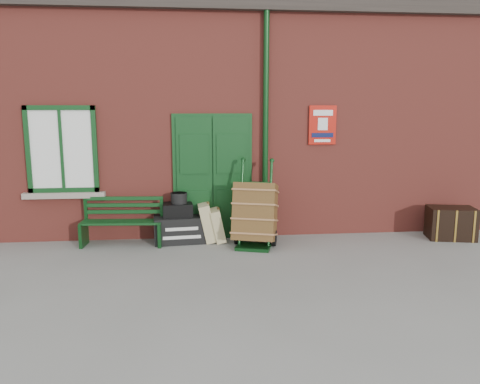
{
  "coord_description": "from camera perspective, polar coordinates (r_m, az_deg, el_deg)",
  "views": [
    {
      "loc": [
        -0.65,
        -6.88,
        2.34
      ],
      "look_at": [
        0.11,
        0.6,
        1.0
      ],
      "focal_mm": 35.0,
      "sensor_mm": 36.0,
      "label": 1
    }
  ],
  "objects": [
    {
      "name": "hatbox",
      "position": [
        8.28,
        -7.45,
        -0.73
      ],
      "size": [
        0.31,
        0.31,
        0.19
      ],
      "primitive_type": "cylinder",
      "rotation": [
        0.0,
        0.0,
        0.09
      ],
      "color": "black",
      "rests_on": "strongbox"
    },
    {
      "name": "houdini_trunk",
      "position": [
        8.4,
        -7.23,
        -4.49
      ],
      "size": [
        0.98,
        0.6,
        0.47
      ],
      "primitive_type": "cube",
      "rotation": [
        0.0,
        0.0,
        0.09
      ],
      "color": "black",
      "rests_on": "ground"
    },
    {
      "name": "bench",
      "position": [
        8.39,
        -14.12,
        -3.36
      ],
      "size": [
        1.41,
        0.53,
        0.86
      ],
      "rotation": [
        0.0,
        0.0,
        -0.07
      ],
      "color": "#0F3816",
      "rests_on": "ground"
    },
    {
      "name": "strongbox",
      "position": [
        8.32,
        -7.62,
        -2.15
      ],
      "size": [
        0.55,
        0.42,
        0.23
      ],
      "primitive_type": "cube",
      "rotation": [
        0.0,
        0.0,
        0.09
      ],
      "color": "black",
      "rests_on": "houdini_trunk"
    },
    {
      "name": "dark_trunk",
      "position": [
        9.36,
        24.31,
        -3.46
      ],
      "size": [
        0.89,
        0.68,
        0.58
      ],
      "primitive_type": "cube",
      "rotation": [
        0.0,
        0.0,
        -0.21
      ],
      "color": "black",
      "rests_on": "ground"
    },
    {
      "name": "ground",
      "position": [
        7.3,
        -0.38,
        -8.6
      ],
      "size": [
        80.0,
        80.0,
        0.0
      ],
      "primitive_type": "plane",
      "color": "gray",
      "rests_on": "ground"
    },
    {
      "name": "suitcase_front",
      "position": [
        8.35,
        -2.77,
        -4.06
      ],
      "size": [
        0.3,
        0.44,
        0.6
      ],
      "primitive_type": "cube",
      "rotation": [
        0.0,
        -0.21,
        0.03
      ],
      "color": "tan",
      "rests_on": "ground"
    },
    {
      "name": "suitcase_back",
      "position": [
        8.38,
        -4.02,
        -3.68
      ],
      "size": [
        0.34,
        0.49,
        0.7
      ],
      "primitive_type": "cube",
      "rotation": [
        0.0,
        -0.21,
        0.03
      ],
      "color": "tan",
      "rests_on": "ground"
    },
    {
      "name": "porter_trolley",
      "position": [
        8.02,
        1.86,
        -2.66
      ],
      "size": [
        0.9,
        0.94,
        1.47
      ],
      "rotation": [
        0.0,
        0.0,
        -0.29
      ],
      "color": "black",
      "rests_on": "ground"
    },
    {
      "name": "station_building",
      "position": [
        10.4,
        -2.25,
        9.12
      ],
      "size": [
        10.3,
        4.3,
        4.36
      ],
      "color": "#9A3C31",
      "rests_on": "ground"
    }
  ]
}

